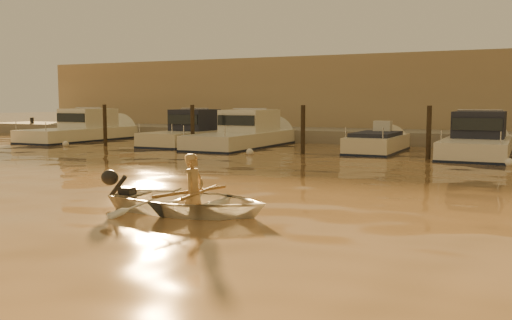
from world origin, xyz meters
The scene contains 22 objects.
ground_plane centered at (0.00, 0.00, 0.00)m, with size 160.00×160.00×0.00m, color olive.
dinghy centered at (2.25, 1.20, 0.22)m, with size 2.31×3.24×0.67m, color silver.
person centered at (2.35, 1.20, 0.43)m, with size 0.53×0.35×1.46m, color #A17E50.
outboard_motor centered at (0.75, 1.17, 0.28)m, with size 0.90×0.40×0.70m, color black, non-canonical shape.
oar_port centered at (2.50, 1.20, 0.42)m, with size 0.06×0.06×2.10m, color brown.
oar_starboard centered at (2.30, 1.20, 0.42)m, with size 0.06×0.06×2.10m, color brown.
moored_boat_0 centered at (-14.14, 16.00, 0.62)m, with size 2.52×7.93×1.75m, color white, non-canonical shape.
moored_boat_1 centered at (-7.09, 16.00, 0.62)m, with size 2.23×6.65×1.75m, color beige, non-canonical shape.
moored_boat_2 centered at (-4.08, 16.00, 0.62)m, with size 2.49×8.28×1.75m, color silver, non-canonical shape.
moored_boat_3 centered at (2.35, 16.00, 0.22)m, with size 1.85×5.43×0.95m, color beige, non-canonical shape.
moored_boat_4 centered at (6.34, 16.00, 0.62)m, with size 2.42×7.39×1.75m, color white, non-canonical shape.
piling_0 centered at (-10.50, 13.80, 0.90)m, with size 0.18×0.18×2.20m, color #2D2319.
piling_1 centered at (-5.50, 13.80, 0.90)m, with size 0.18×0.18×2.20m, color #2D2319.
piling_2 centered at (-0.20, 13.80, 0.90)m, with size 0.18×0.18×2.20m, color #2D2319.
piling_3 centered at (4.80, 13.80, 0.90)m, with size 0.18×0.18×2.20m, color #2D2319.
fender_a centered at (-12.01, 12.70, 0.10)m, with size 0.30×0.30×0.30m, color silver.
fender_b centered at (-7.34, 13.46, 0.10)m, with size 0.30×0.30×0.30m, color #CE5818.
fender_c centered at (-2.03, 12.58, 0.10)m, with size 0.30×0.30×0.30m, color silver.
fender_d centered at (3.05, 14.03, 0.10)m, with size 0.30×0.30×0.30m, color orange.
fender_e centered at (7.61, 12.77, 0.10)m, with size 0.30×0.30×0.30m, color white.
quay centered at (0.00, 21.50, 0.15)m, with size 52.00×4.00×1.00m, color gray.
waterfront_building centered at (0.00, 27.00, 2.40)m, with size 46.00×7.00×4.80m, color #9E8466.
Camera 1 is at (8.13, -8.09, 2.16)m, focal length 40.00 mm.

